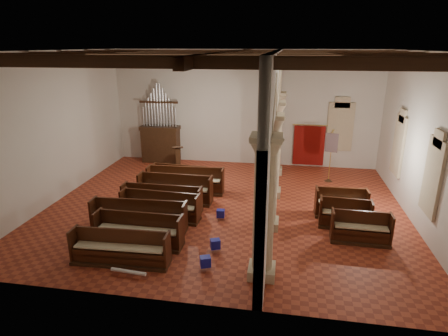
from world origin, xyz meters
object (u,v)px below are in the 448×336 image
at_px(nave_pew_0, 121,253).
at_px(aisle_pew_0, 360,232).
at_px(lectern, 178,160).
at_px(processional_banner, 330,165).
at_px(pipe_organ, 160,137).

xyz_separation_m(nave_pew_0, aisle_pew_0, (7.23, 2.51, 0.01)).
bearing_deg(lectern, processional_banner, -19.02).
height_order(lectern, aisle_pew_0, lectern).
height_order(processional_banner, aisle_pew_0, processional_banner).
distance_m(pipe_organ, aisle_pew_0, 12.05).
xyz_separation_m(pipe_organ, lectern, (1.36, -1.35, -0.81)).
height_order(pipe_organ, nave_pew_0, pipe_organ).
bearing_deg(processional_banner, pipe_organ, -172.87).
bearing_deg(pipe_organ, processional_banner, -11.16).
bearing_deg(pipe_organ, lectern, -44.76).
xyz_separation_m(lectern, nave_pew_0, (0.76, -8.70, -0.22)).
distance_m(processional_banner, nave_pew_0, 10.71).
bearing_deg(nave_pew_0, aisle_pew_0, 16.99).
height_order(pipe_organ, processional_banner, pipe_organ).
relative_size(pipe_organ, aisle_pew_0, 2.31).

